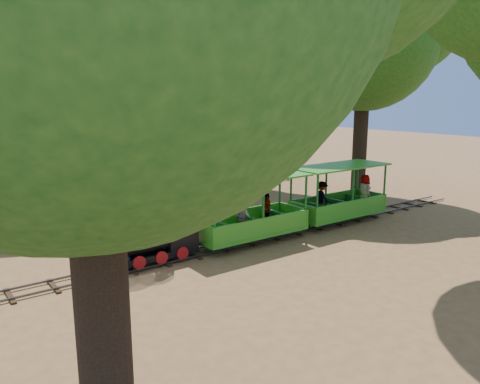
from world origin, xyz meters
TOP-DOWN VIEW (x-y plane):
  - ground at (0.00, 0.00)m, footprint 90.00×90.00m
  - track at (0.00, 0.00)m, footprint 22.00×1.00m
  - locomotive at (-3.27, 0.07)m, footprint 2.59×1.22m
  - carriage_front at (0.17, -0.02)m, footprint 3.96×1.62m
  - carriage_rear at (4.37, 0.01)m, footprint 3.96×1.62m
  - oak_nc at (-2.03, 9.59)m, footprint 8.63×7.59m
  - oak_ne at (5.47, 7.59)m, footprint 7.95×7.00m
  - oak_e at (8.97, 3.09)m, footprint 8.27×7.28m
  - fence at (0.00, 8.00)m, footprint 18.10×0.10m
  - shrub_mid_w at (-2.45, 9.30)m, footprint 2.75×2.12m
  - shrub_mid_e at (1.17, 9.30)m, footprint 2.39×1.84m
  - shrub_east at (9.00, 9.30)m, footprint 2.47×1.90m

SIDE VIEW (x-z plane):
  - ground at x=0.00m, z-range 0.00..0.00m
  - track at x=0.00m, z-range 0.02..0.12m
  - fence at x=0.00m, z-range 0.08..1.08m
  - carriage_front at x=0.17m, z-range -0.22..1.84m
  - shrub_mid_e at x=1.17m, z-range 0.00..1.65m
  - carriage_rear at x=4.37m, z-range -0.18..1.88m
  - shrub_east at x=9.00m, z-range 0.00..1.71m
  - shrub_mid_w at x=-2.45m, z-range 0.00..1.91m
  - locomotive at x=-3.27m, z-range 0.20..3.17m
  - oak_ne at x=5.47m, z-range 2.14..12.13m
  - oak_nc at x=-2.03m, z-range 2.17..12.71m
  - oak_e at x=8.97m, z-range 2.30..12.85m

